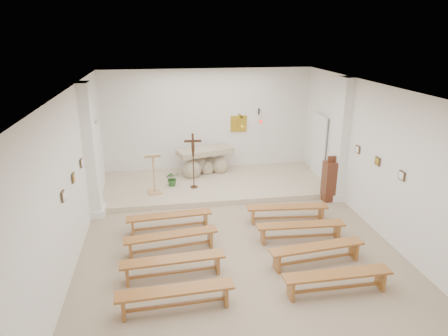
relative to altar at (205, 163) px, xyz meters
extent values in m
cube|color=tan|center=(0.21, -4.33, -0.51)|extent=(7.00, 10.00, 0.00)
cube|color=white|center=(-3.28, -4.33, 1.24)|extent=(0.02, 10.00, 3.50)
cube|color=white|center=(3.70, -4.33, 1.24)|extent=(0.02, 10.00, 3.50)
cube|color=white|center=(0.21, 0.66, 1.24)|extent=(7.00, 0.02, 3.50)
cube|color=silver|center=(0.21, -4.33, 2.98)|extent=(7.00, 10.00, 0.02)
cube|color=#BDAC91|center=(0.21, -0.83, -0.43)|extent=(6.98, 3.00, 0.15)
cube|color=white|center=(-3.16, -2.33, 1.24)|extent=(0.26, 0.55, 3.50)
cube|color=white|center=(3.58, -2.33, 1.24)|extent=(0.26, 0.55, 3.50)
cube|color=gold|center=(1.26, 0.63, 1.14)|extent=(0.55, 0.04, 0.55)
cube|color=black|center=(1.96, 0.64, 1.54)|extent=(0.04, 0.02, 0.20)
cylinder|color=black|center=(1.96, 0.49, 1.61)|extent=(0.02, 0.30, 0.02)
cylinder|color=black|center=(1.96, 0.34, 1.44)|extent=(0.01, 0.01, 0.34)
sphere|color=red|center=(1.96, 0.34, 1.25)|extent=(0.11, 0.11, 0.11)
cube|color=#46331F|center=(-3.26, -5.13, 1.21)|extent=(0.03, 0.20, 0.20)
cube|color=#46331F|center=(-3.26, -4.13, 1.21)|extent=(0.03, 0.20, 0.20)
cube|color=#46331F|center=(-3.26, -3.13, 1.21)|extent=(0.03, 0.20, 0.20)
cube|color=#46331F|center=(3.68, -5.13, 1.21)|extent=(0.03, 0.20, 0.20)
cube|color=#46331F|center=(3.68, -4.13, 1.21)|extent=(0.03, 0.20, 0.20)
cube|color=#46331F|center=(3.68, -3.13, 1.21)|extent=(0.03, 0.20, 0.20)
cube|color=silver|center=(-3.22, -1.63, -0.24)|extent=(0.10, 0.85, 0.52)
cube|color=silver|center=(3.64, -1.63, -0.24)|extent=(0.10, 0.85, 0.52)
ellipsoid|color=#C2B594|center=(-0.45, -0.29, -0.11)|extent=(0.58, 0.50, 0.66)
ellipsoid|color=#C2B594|center=(0.52, 0.04, -0.13)|extent=(0.55, 0.46, 0.62)
ellipsoid|color=#C2B594|center=(-0.17, 0.13, -0.09)|extent=(0.62, 0.53, 0.58)
ellipsoid|color=#C2B594|center=(0.21, 0.22, -0.14)|extent=(0.51, 0.43, 0.55)
ellipsoid|color=#C2B594|center=(0.08, -0.03, -0.17)|extent=(0.43, 0.36, 0.51)
cube|color=#C2B594|center=(0.02, 0.01, 0.40)|extent=(1.93, 1.20, 0.18)
cube|color=tan|center=(-1.64, -1.44, -0.34)|extent=(0.43, 0.43, 0.04)
cylinder|color=tan|center=(-1.64, -1.44, 0.18)|extent=(0.05, 0.05, 1.07)
cube|color=tan|center=(-1.64, -1.46, 0.77)|extent=(0.49, 0.39, 0.17)
cube|color=white|center=(-1.63, -1.50, 0.83)|extent=(0.42, 0.32, 0.14)
cylinder|color=#3B2112|center=(-0.47, -1.20, -0.34)|extent=(0.22, 0.22, 0.03)
cylinder|color=#3B2112|center=(-0.47, -1.20, 0.15)|extent=(0.03, 0.03, 1.01)
cube|color=#3B2112|center=(-0.47, -1.20, 0.98)|extent=(0.07, 0.05, 0.69)
cube|color=#3B2112|center=(-0.47, -1.20, 1.10)|extent=(0.51, 0.09, 0.06)
cube|color=#3B2112|center=(-0.47, -1.23, 0.95)|extent=(0.09, 0.04, 0.29)
imported|color=#285D25|center=(-1.10, -0.93, -0.12)|extent=(0.49, 0.45, 0.46)
cube|color=#4F2916|center=(3.31, -2.43, 0.07)|extent=(0.37, 0.37, 1.16)
cube|color=#4F2916|center=(3.31, -2.43, 0.74)|extent=(0.23, 0.06, 0.19)
cube|color=#A0692E|center=(-1.28, -3.56, -0.10)|extent=(2.08, 0.49, 0.05)
cube|color=#A0692E|center=(-2.17, -3.63, -0.31)|extent=(0.08, 0.30, 0.39)
cube|color=#A0692E|center=(-0.40, -3.49, -0.31)|extent=(0.08, 0.30, 0.39)
cube|color=#A0692E|center=(-1.28, -3.56, -0.39)|extent=(1.73, 0.19, 0.05)
cube|color=#A0692E|center=(1.71, -3.56, -0.10)|extent=(2.08, 0.51, 0.05)
cube|color=#A0692E|center=(0.82, -3.48, -0.31)|extent=(0.08, 0.30, 0.39)
cube|color=#A0692E|center=(2.59, -3.64, -0.31)|extent=(0.08, 0.30, 0.39)
cube|color=#A0692E|center=(1.71, -3.56, -0.39)|extent=(1.73, 0.21, 0.05)
cube|color=#A0692E|center=(-1.28, -4.56, -0.10)|extent=(2.08, 0.59, 0.05)
cube|color=#A0692E|center=(-2.16, -4.67, -0.31)|extent=(0.09, 0.30, 0.39)
cube|color=#A0692E|center=(-0.40, -4.44, -0.31)|extent=(0.09, 0.30, 0.39)
cube|color=#A0692E|center=(-1.28, -4.56, -0.39)|extent=(1.72, 0.28, 0.05)
cube|color=#A0692E|center=(1.71, -4.56, -0.10)|extent=(2.07, 0.44, 0.05)
cube|color=#A0692E|center=(0.82, -4.51, -0.31)|extent=(0.07, 0.30, 0.39)
cube|color=#A0692E|center=(2.59, -4.61, -0.31)|extent=(0.07, 0.30, 0.39)
cube|color=#A0692E|center=(1.71, -4.56, -0.39)|extent=(1.73, 0.15, 0.05)
cube|color=#A0692E|center=(-1.28, -5.56, -0.10)|extent=(2.08, 0.46, 0.05)
cube|color=#A0692E|center=(-2.17, -5.61, -0.31)|extent=(0.08, 0.30, 0.39)
cube|color=#A0692E|center=(-0.39, -5.50, -0.31)|extent=(0.08, 0.30, 0.39)
cube|color=#A0692E|center=(-1.28, -5.56, -0.39)|extent=(1.73, 0.17, 0.05)
cube|color=#A0692E|center=(1.71, -5.56, -0.10)|extent=(2.08, 0.54, 0.05)
cube|color=#A0692E|center=(0.82, -5.65, -0.31)|extent=(0.09, 0.30, 0.39)
cube|color=#A0692E|center=(2.59, -5.46, -0.31)|extent=(0.09, 0.30, 0.39)
cube|color=#A0692E|center=(1.71, -5.56, -0.39)|extent=(1.73, 0.24, 0.05)
cube|color=#A0692E|center=(-1.28, -6.55, -0.10)|extent=(2.07, 0.42, 0.05)
cube|color=#A0692E|center=(-2.17, -6.59, -0.31)|extent=(0.07, 0.30, 0.39)
cube|color=#A0692E|center=(-0.39, -6.51, -0.31)|extent=(0.07, 0.30, 0.39)
cube|color=#A0692E|center=(-1.28, -6.55, -0.39)|extent=(1.73, 0.14, 0.05)
cube|color=#A0692E|center=(1.71, -6.55, -0.10)|extent=(2.06, 0.35, 0.05)
cube|color=#A0692E|center=(0.82, -6.56, -0.31)|extent=(0.06, 0.30, 0.39)
cube|color=#A0692E|center=(2.59, -6.54, -0.31)|extent=(0.06, 0.30, 0.39)
cube|color=#A0692E|center=(1.71, -6.55, -0.39)|extent=(1.73, 0.07, 0.05)
camera|label=1|loc=(-1.39, -12.44, 4.18)|focal=32.00mm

